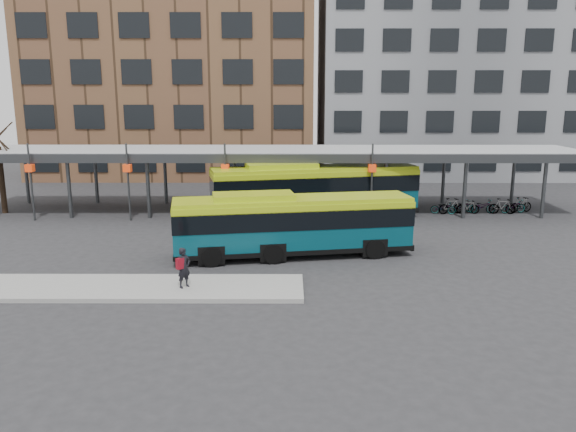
{
  "coord_description": "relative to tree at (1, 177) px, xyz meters",
  "views": [
    {
      "loc": [
        0.97,
        -24.45,
        7.72
      ],
      "look_at": [
        0.87,
        2.79,
        1.8
      ],
      "focal_mm": 35.0,
      "sensor_mm": 36.0,
      "label": 1
    }
  ],
  "objects": [
    {
      "name": "boarding_island",
      "position": [
        12.5,
        -15.0,
        -2.34
      ],
      "size": [
        14.0,
        3.0,
        0.18
      ],
      "primitive_type": "cube",
      "color": "gray",
      "rests_on": "ground"
    },
    {
      "name": "canopy",
      "position": [
        17.94,
        0.87,
        1.47
      ],
      "size": [
        40.0,
        6.53,
        4.8
      ],
      "color": "#999B9E",
      "rests_on": "ground"
    },
    {
      "name": "building_grey",
      "position": [
        34.0,
        20.0,
        7.57
      ],
      "size": [
        24.0,
        14.0,
        20.0
      ],
      "primitive_type": "cube",
      "color": "slate",
      "rests_on": "ground"
    },
    {
      "name": "tree",
      "position": [
        0.0,
        0.0,
        0.0
      ],
      "size": [
        1.64,
        1.64,
        5.6
      ],
      "color": "black",
      "rests_on": "ground"
    },
    {
      "name": "bus_rear",
      "position": [
        20.49,
        -1.51,
        -0.57
      ],
      "size": [
        13.28,
        5.69,
        3.58
      ],
      "rotation": [
        0.0,
        0.0,
        0.23
      ],
      "color": "#063D4A",
      "rests_on": "ground"
    },
    {
      "name": "ground",
      "position": [
        18.0,
        -12.0,
        -2.43
      ],
      "size": [
        120.0,
        120.0,
        0.0
      ],
      "primitive_type": "plane",
      "color": "#28282B",
      "rests_on": "ground"
    },
    {
      "name": "building_brick",
      "position": [
        8.0,
        20.0,
        8.57
      ],
      "size": [
        26.0,
        14.0,
        22.0
      ],
      "primitive_type": "cube",
      "color": "brown",
      "rests_on": "ground"
    },
    {
      "name": "pedestrian",
      "position": [
        14.75,
        -15.17,
        -1.43
      ],
      "size": [
        0.69,
        0.7,
        1.62
      ],
      "rotation": [
        0.0,
        0.0,
        0.82
      ],
      "color": "black",
      "rests_on": "boarding_island"
    },
    {
      "name": "bus_front",
      "position": [
        19.07,
        -10.07,
        -0.79
      ],
      "size": [
        11.67,
        4.36,
        3.15
      ],
      "rotation": [
        0.0,
        0.0,
        0.17
      ],
      "color": "#063D4A",
      "rests_on": "ground"
    },
    {
      "name": "bike_rack",
      "position": [
        31.68,
        -0.06,
        -1.95
      ],
      "size": [
        7.04,
        1.49,
        1.06
      ],
      "color": "slate",
      "rests_on": "ground"
    }
  ]
}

